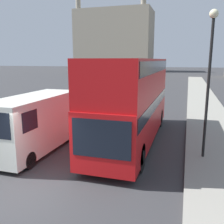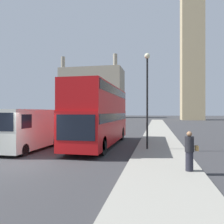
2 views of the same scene
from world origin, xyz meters
The scene contains 5 objects.
ground_plane centered at (0.00, 0.00, 0.00)m, with size 300.00×300.00×0.00m, color #333335.
building_block_distant centered at (-23.13, 89.59, 11.37)m, with size 28.40×15.02×27.64m.
red_double_decker_bus centered at (2.20, 6.46, 2.45)m, with size 2.45×10.22×4.40m.
white_van centered at (-1.96, 3.63, 1.44)m, with size 2.01×5.56×2.69m.
street_lamp centered at (5.74, 4.89, 4.16)m, with size 0.36×0.36×6.17m.
Camera 1 is at (4.91, -6.28, 4.36)m, focal length 40.00 mm.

